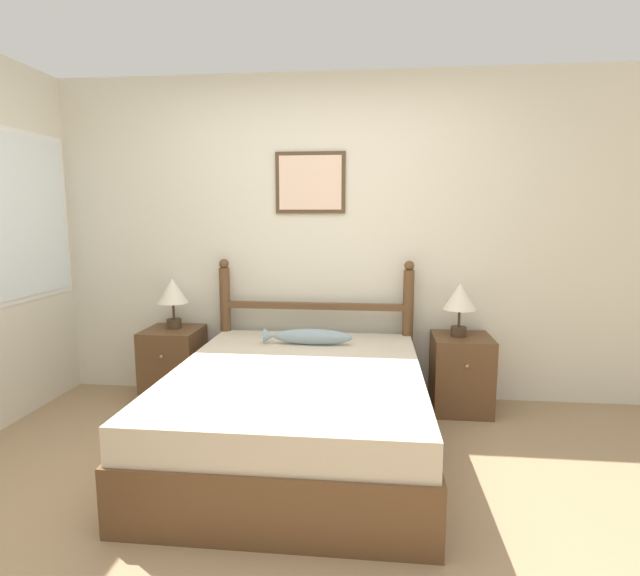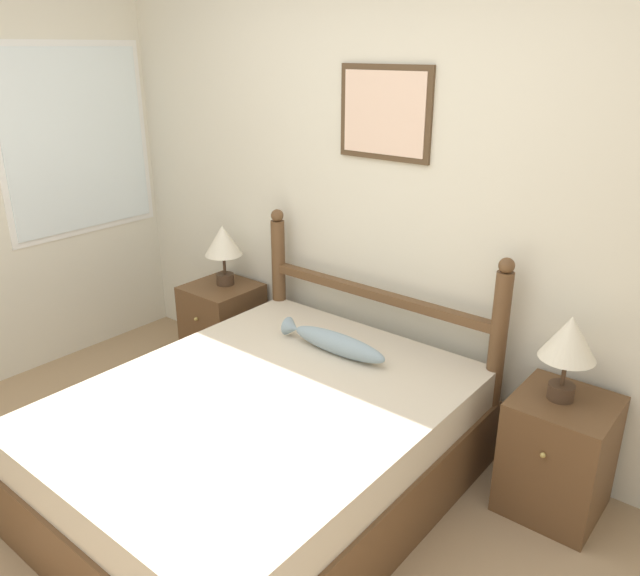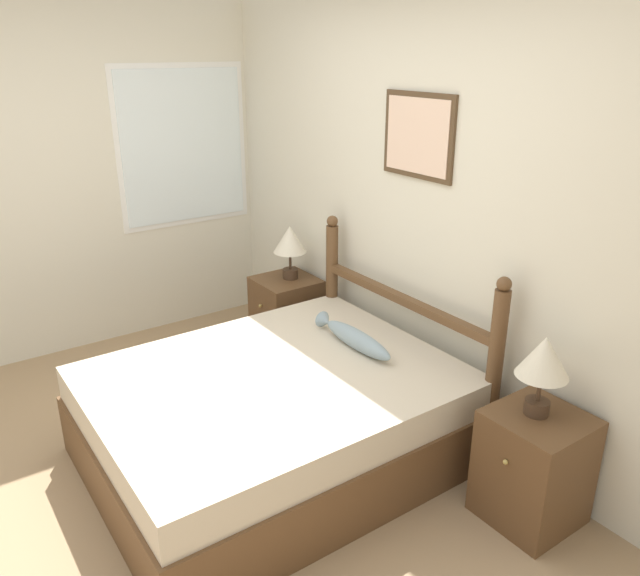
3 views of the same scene
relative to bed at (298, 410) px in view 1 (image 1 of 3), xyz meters
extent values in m
plane|color=#9E7F5B|center=(0.02, -0.67, -0.27)|extent=(16.00, 16.00, 0.00)
cube|color=beige|center=(0.02, 1.06, 1.01)|extent=(6.40, 0.06, 2.55)
cube|color=#4C3823|center=(-0.05, 1.02, 1.45)|extent=(0.55, 0.02, 0.48)
cube|color=beige|center=(-0.05, 1.01, 1.45)|extent=(0.49, 0.01, 0.42)
cube|color=white|center=(-2.08, 0.46, 1.19)|extent=(0.01, 1.07, 1.24)
cube|color=white|center=(-2.07, 0.46, 1.19)|extent=(0.01, 0.99, 1.16)
cube|color=brown|center=(0.00, 0.00, -0.09)|extent=(1.54, 1.93, 0.35)
cube|color=beige|center=(0.00, 0.00, 0.18)|extent=(1.50, 1.89, 0.19)
cylinder|color=brown|center=(-0.73, 0.92, 0.26)|extent=(0.08, 0.08, 1.05)
sphere|color=brown|center=(-0.73, 0.92, 0.82)|extent=(0.08, 0.08, 0.08)
cylinder|color=brown|center=(0.73, 0.92, 0.26)|extent=(0.08, 0.08, 1.05)
sphere|color=brown|center=(0.73, 0.92, 0.82)|extent=(0.08, 0.08, 0.08)
cube|color=brown|center=(0.00, 0.92, 0.49)|extent=(1.46, 0.06, 0.05)
cube|color=brown|center=(-1.12, 0.79, 0.02)|extent=(0.43, 0.43, 0.57)
sphere|color=tan|center=(-1.12, 0.56, 0.15)|extent=(0.02, 0.02, 0.02)
cube|color=brown|center=(1.12, 0.79, 0.02)|extent=(0.43, 0.43, 0.57)
sphere|color=tan|center=(1.12, 0.56, 0.15)|extent=(0.02, 0.02, 0.02)
cylinder|color=#422D1E|center=(-1.12, 0.83, 0.34)|extent=(0.12, 0.12, 0.07)
cylinder|color=#422D1E|center=(-1.12, 0.83, 0.44)|extent=(0.02, 0.02, 0.13)
cone|color=beige|center=(-1.12, 0.83, 0.61)|extent=(0.24, 0.24, 0.19)
cylinder|color=#422D1E|center=(1.09, 0.79, 0.34)|extent=(0.12, 0.12, 0.07)
cylinder|color=#422D1E|center=(1.09, 0.79, 0.44)|extent=(0.02, 0.02, 0.13)
cone|color=beige|center=(1.09, 0.79, 0.61)|extent=(0.24, 0.24, 0.19)
ellipsoid|color=#8499A3|center=(0.03, 0.56, 0.33)|extent=(0.58, 0.10, 0.12)
cone|color=#8499A3|center=(-0.29, 0.56, 0.33)|extent=(0.07, 0.10, 0.10)
camera|label=1|loc=(0.45, -2.92, 1.21)|focal=28.00mm
camera|label=2|loc=(1.78, -1.75, 1.77)|focal=35.00mm
camera|label=3|loc=(2.57, -1.49, 1.92)|focal=35.00mm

